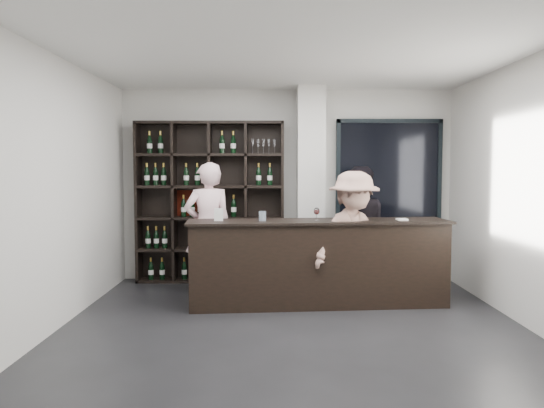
{
  "coord_description": "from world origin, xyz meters",
  "views": [
    {
      "loc": [
        -0.23,
        -5.36,
        1.7
      ],
      "look_at": [
        -0.23,
        1.1,
        1.27
      ],
      "focal_mm": 35.0,
      "sensor_mm": 36.0,
      "label": 1
    }
  ],
  "objects_px": {
    "tasting_counter": "(318,263)",
    "customer": "(353,240)",
    "wine_shelf": "(210,202)",
    "taster_pink": "(208,228)",
    "taster_black": "(358,230)"
  },
  "relations": [
    {
      "from": "customer",
      "to": "taster_black",
      "type": "bearing_deg",
      "value": 53.51
    },
    {
      "from": "customer",
      "to": "tasting_counter",
      "type": "bearing_deg",
      "value": 141.86
    },
    {
      "from": "customer",
      "to": "taster_pink",
      "type": "bearing_deg",
      "value": 133.14
    },
    {
      "from": "taster_pink",
      "to": "customer",
      "type": "relative_size",
      "value": 1.07
    },
    {
      "from": "tasting_counter",
      "to": "taster_black",
      "type": "relative_size",
      "value": 1.87
    },
    {
      "from": "taster_pink",
      "to": "customer",
      "type": "xyz_separation_m",
      "value": [
        1.87,
        -0.8,
        -0.06
      ]
    },
    {
      "from": "taster_black",
      "to": "customer",
      "type": "distance_m",
      "value": 0.82
    },
    {
      "from": "wine_shelf",
      "to": "customer",
      "type": "xyz_separation_m",
      "value": [
        1.92,
        -1.52,
        -0.36
      ]
    },
    {
      "from": "tasting_counter",
      "to": "customer",
      "type": "relative_size",
      "value": 1.93
    },
    {
      "from": "tasting_counter",
      "to": "customer",
      "type": "distance_m",
      "value": 0.53
    },
    {
      "from": "taster_pink",
      "to": "customer",
      "type": "bearing_deg",
      "value": 138.98
    },
    {
      "from": "wine_shelf",
      "to": "taster_pink",
      "type": "height_order",
      "value": "wine_shelf"
    },
    {
      "from": "wine_shelf",
      "to": "taster_black",
      "type": "xyz_separation_m",
      "value": [
        2.1,
        -0.72,
        -0.33
      ]
    },
    {
      "from": "tasting_counter",
      "to": "taster_pink",
      "type": "height_order",
      "value": "taster_pink"
    },
    {
      "from": "wine_shelf",
      "to": "tasting_counter",
      "type": "distance_m",
      "value": 2.16
    }
  ]
}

